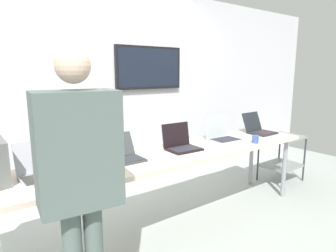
# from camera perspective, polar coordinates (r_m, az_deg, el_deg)

# --- Properties ---
(ground) EXTENTS (8.00, 8.00, 0.04)m
(ground) POSITION_cam_1_polar(r_m,az_deg,el_deg) (3.11, -0.32, -19.75)
(ground) COLOR #9CA4A0
(back_wall) EXTENTS (8.00, 0.11, 2.58)m
(back_wall) POSITION_cam_1_polar(r_m,az_deg,el_deg) (3.67, -10.70, 6.49)
(back_wall) COLOR silver
(back_wall) RESTS_ON ground
(workbench) EXTENTS (3.46, 0.70, 0.78)m
(workbench) POSITION_cam_1_polar(r_m,az_deg,el_deg) (2.80, -0.34, -6.30)
(workbench) COLOR beige
(workbench) RESTS_ON ground
(laptop_station_0) EXTENTS (0.37, 0.34, 0.25)m
(laptop_station_0) POSITION_cam_1_polar(r_m,az_deg,el_deg) (2.36, -22.95, -7.73)
(laptop_station_0) COLOR #B1B1BB
(laptop_station_0) RESTS_ON workbench
(laptop_station_1) EXTENTS (0.36, 0.34, 0.22)m
(laptop_station_1) POSITION_cam_1_polar(r_m,az_deg,el_deg) (2.59, -9.33, -5.58)
(laptop_station_1) COLOR #393D3F
(laptop_station_1) RESTS_ON workbench
(laptop_station_2) EXTENTS (0.33, 0.30, 0.25)m
(laptop_station_2) POSITION_cam_1_polar(r_m,az_deg,el_deg) (2.92, 2.54, -3.43)
(laptop_station_2) COLOR black
(laptop_station_2) RESTS_ON workbench
(laptop_station_3) EXTENTS (0.34, 0.32, 0.27)m
(laptop_station_3) POSITION_cam_1_polar(r_m,az_deg,el_deg) (3.36, 10.46, -1.70)
(laptop_station_3) COLOR #AAB2B6
(laptop_station_3) RESTS_ON workbench
(laptop_station_4) EXTENTS (0.32, 0.35, 0.25)m
(laptop_station_4) POSITION_cam_1_polar(r_m,az_deg,el_deg) (3.85, 17.28, -0.48)
(laptop_station_4) COLOR #1F242A
(laptop_station_4) RESTS_ON workbench
(person) EXTENTS (0.48, 0.62, 1.67)m
(person) POSITION_cam_1_polar(r_m,az_deg,el_deg) (1.71, -17.08, -8.18)
(person) COLOR #54635F
(person) RESTS_ON ground
(coffee_mug) EXTENTS (0.07, 0.07, 0.09)m
(coffee_mug) POSITION_cam_1_polar(r_m,az_deg,el_deg) (3.31, 16.70, -2.48)
(coffee_mug) COLOR #38569E
(coffee_mug) RESTS_ON workbench
(paper_sheet) EXTENTS (0.29, 0.34, 0.00)m
(paper_sheet) POSITION_cam_1_polar(r_m,az_deg,el_deg) (2.16, -26.71, -11.41)
(paper_sheet) COLOR white
(paper_sheet) RESTS_ON workbench
(storage_cart) EXTENTS (0.56, 0.44, 0.65)m
(storage_cart) POSITION_cam_1_polar(r_m,az_deg,el_deg) (4.46, 21.35, -4.64)
(storage_cart) COLOR gray
(storage_cart) RESTS_ON ground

